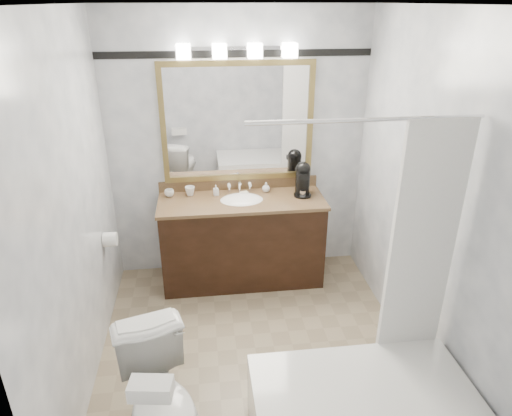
% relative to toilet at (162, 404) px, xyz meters
% --- Properties ---
extents(room, '(2.42, 2.62, 2.52)m').
position_rel_toilet_xyz_m(room, '(0.65, 0.82, 0.87)').
color(room, gray).
rests_on(room, ground).
extents(vanity, '(1.53, 0.58, 0.97)m').
position_rel_toilet_xyz_m(vanity, '(0.65, 1.84, 0.06)').
color(vanity, black).
rests_on(vanity, ground).
extents(mirror, '(1.40, 0.04, 1.10)m').
position_rel_toilet_xyz_m(mirror, '(0.65, 2.11, 1.12)').
color(mirror, olive).
rests_on(mirror, room).
extents(vanity_light_bar, '(1.02, 0.14, 0.12)m').
position_rel_toilet_xyz_m(vanity_light_bar, '(0.65, 2.05, 1.75)').
color(vanity_light_bar, silver).
rests_on(vanity_light_bar, room).
extents(accent_stripe, '(2.40, 0.01, 0.06)m').
position_rel_toilet_xyz_m(accent_stripe, '(0.65, 2.12, 1.72)').
color(accent_stripe, black).
rests_on(accent_stripe, room).
extents(bathtub, '(1.30, 0.75, 1.96)m').
position_rel_toilet_xyz_m(bathtub, '(1.20, -0.07, -0.10)').
color(bathtub, white).
rests_on(bathtub, ground).
extents(tp_roll, '(0.11, 0.12, 0.12)m').
position_rel_toilet_xyz_m(tp_roll, '(-0.49, 1.49, 0.32)').
color(tp_roll, white).
rests_on(tp_roll, room).
extents(toilet, '(0.62, 0.84, 0.76)m').
position_rel_toilet_xyz_m(toilet, '(0.00, 0.00, 0.00)').
color(toilet, white).
rests_on(toilet, ground).
extents(tissue_box, '(0.23, 0.15, 0.09)m').
position_rel_toilet_xyz_m(tissue_box, '(0.00, -0.30, 0.42)').
color(tissue_box, white).
rests_on(tissue_box, toilet).
extents(coffee_maker, '(0.16, 0.21, 0.32)m').
position_rel_toilet_xyz_m(coffee_maker, '(1.23, 1.90, 0.63)').
color(coffee_maker, black).
rests_on(coffee_maker, vanity).
extents(cup_left, '(0.10, 0.10, 0.07)m').
position_rel_toilet_xyz_m(cup_left, '(-0.01, 2.00, 0.50)').
color(cup_left, white).
rests_on(cup_left, vanity).
extents(cup_right, '(0.10, 0.10, 0.09)m').
position_rel_toilet_xyz_m(cup_right, '(0.18, 2.00, 0.51)').
color(cup_right, white).
rests_on(cup_right, vanity).
extents(soap_bottle_a, '(0.05, 0.05, 0.10)m').
position_rel_toilet_xyz_m(soap_bottle_a, '(0.42, 1.97, 0.52)').
color(soap_bottle_a, white).
rests_on(soap_bottle_a, vanity).
extents(soap_bottle_b, '(0.10, 0.10, 0.09)m').
position_rel_toilet_xyz_m(soap_bottle_b, '(0.90, 2.00, 0.52)').
color(soap_bottle_b, white).
rests_on(soap_bottle_b, vanity).
extents(soap_bar, '(0.09, 0.07, 0.02)m').
position_rel_toilet_xyz_m(soap_bar, '(0.68, 1.96, 0.48)').
color(soap_bar, beige).
rests_on(soap_bar, vanity).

